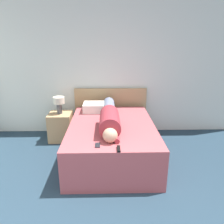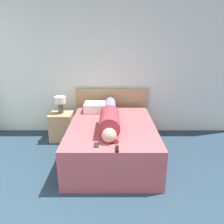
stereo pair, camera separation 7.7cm
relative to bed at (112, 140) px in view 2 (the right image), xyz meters
The scene contains 9 objects.
wall_back 1.53m from the bed, 96.46° to the left, with size 5.88×0.06×2.60m.
bed is the anchor object (origin of this frame).
headboard 1.09m from the bed, 90.00° to the left, with size 1.48×0.04×0.94m.
nightstand 1.22m from the bed, 144.24° to the left, with size 0.43×0.45×0.54m.
table_lamp 1.30m from the bed, 144.24° to the left, with size 0.21×0.21×0.33m.
person_lying 0.43m from the bed, 136.40° to the right, with size 0.30×1.67×0.30m.
pillow_near_headboard 0.81m from the bed, 111.54° to the left, with size 0.51×0.38×0.16m.
tv_remote 0.93m from the bed, 85.83° to the right, with size 0.04×0.15×0.02m.
cell_phone 0.84m from the bed, 104.73° to the right, with size 0.06×0.13×0.01m.
Camera 2 is at (0.13, -0.88, 1.88)m, focal length 35.00 mm.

